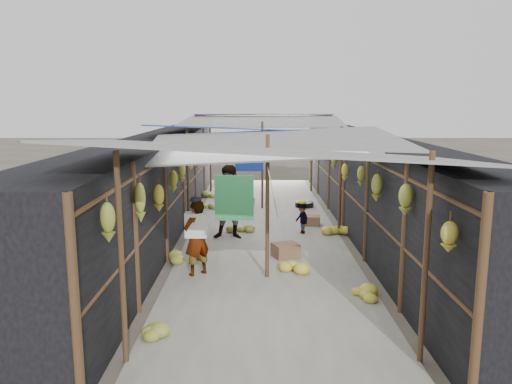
{
  "coord_description": "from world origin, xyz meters",
  "views": [
    {
      "loc": [
        -0.22,
        -5.65,
        3.13
      ],
      "look_at": [
        -0.2,
        4.88,
        1.25
      ],
      "focal_mm": 35.0,
      "sensor_mm": 36.0,
      "label": 1
    }
  ],
  "objects_px": {
    "vendor_elderly": "(197,238)",
    "crate_near": "(286,251)",
    "black_basin": "(304,205)",
    "shopper_blue": "(231,202)",
    "vendor_seated": "(302,218)"
  },
  "relations": [
    {
      "from": "vendor_elderly",
      "to": "shopper_blue",
      "type": "height_order",
      "value": "shopper_blue"
    },
    {
      "from": "crate_near",
      "to": "vendor_seated",
      "type": "distance_m",
      "value": 1.95
    },
    {
      "from": "vendor_elderly",
      "to": "crate_near",
      "type": "bearing_deg",
      "value": 172.89
    },
    {
      "from": "shopper_blue",
      "to": "vendor_elderly",
      "type": "bearing_deg",
      "value": -99.22
    },
    {
      "from": "black_basin",
      "to": "shopper_blue",
      "type": "height_order",
      "value": "shopper_blue"
    },
    {
      "from": "crate_near",
      "to": "black_basin",
      "type": "relative_size",
      "value": 0.88
    },
    {
      "from": "vendor_elderly",
      "to": "vendor_seated",
      "type": "xyz_separation_m",
      "value": [
        2.19,
        2.93,
        -0.31
      ]
    },
    {
      "from": "black_basin",
      "to": "vendor_elderly",
      "type": "height_order",
      "value": "vendor_elderly"
    },
    {
      "from": "vendor_elderly",
      "to": "shopper_blue",
      "type": "bearing_deg",
      "value": -140.57
    },
    {
      "from": "black_basin",
      "to": "crate_near",
      "type": "bearing_deg",
      "value": -99.92
    },
    {
      "from": "vendor_elderly",
      "to": "black_basin",
      "type": "bearing_deg",
      "value": -152.0
    },
    {
      "from": "crate_near",
      "to": "vendor_elderly",
      "type": "height_order",
      "value": "vendor_elderly"
    },
    {
      "from": "crate_near",
      "to": "shopper_blue",
      "type": "xyz_separation_m",
      "value": [
        -1.18,
        1.47,
        0.72
      ]
    },
    {
      "from": "crate_near",
      "to": "vendor_seated",
      "type": "bearing_deg",
      "value": 51.93
    },
    {
      "from": "shopper_blue",
      "to": "vendor_seated",
      "type": "xyz_separation_m",
      "value": [
        1.68,
        0.4,
        -0.47
      ]
    }
  ]
}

